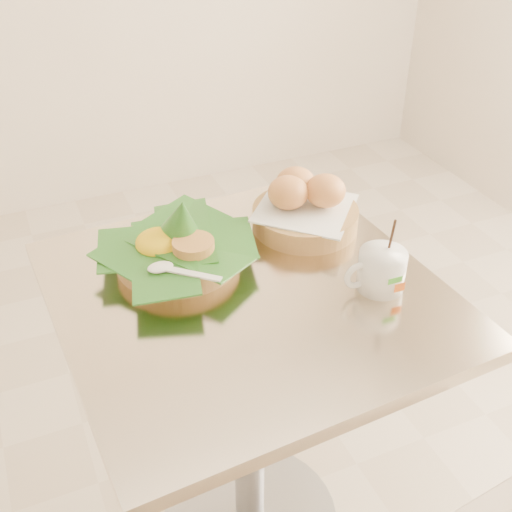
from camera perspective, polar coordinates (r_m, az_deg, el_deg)
name	(u,v)px	position (r m, az deg, el deg)	size (l,w,h in m)	color
cafe_table	(249,374)	(1.36, -0.65, -10.42)	(0.74, 0.74, 0.75)	gray
rice_basket	(177,245)	(1.28, -7.06, 0.98)	(0.31, 0.31, 0.16)	tan
bread_basket	(304,206)	(1.39, 4.31, 4.42)	(0.27, 0.27, 0.12)	tan
coffee_mug	(380,269)	(1.22, 11.00, -1.18)	(0.12, 0.09, 0.16)	white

